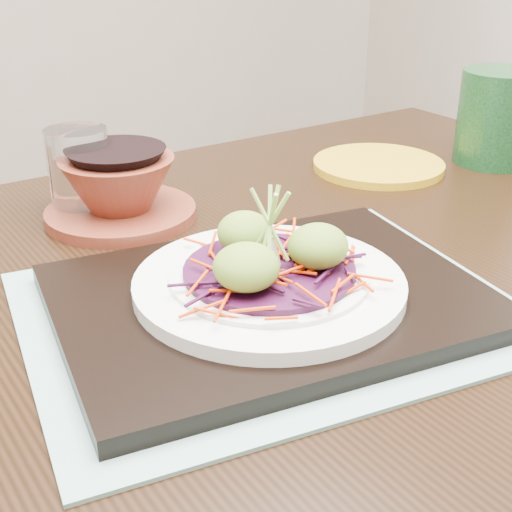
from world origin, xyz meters
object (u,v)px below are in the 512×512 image
dining_table (247,391)px  serving_tray (269,299)px  white_plate (269,283)px  green_jar (498,117)px  terracotta_bowl_set (119,192)px  yellow_plate (378,165)px  water_glass (80,172)px

dining_table → serving_tray: serving_tray is taller
serving_tray → white_plate: size_ratio=1.54×
white_plate → green_jar: bearing=19.0°
terracotta_bowl_set → yellow_plate: (0.36, -0.03, -0.03)m
dining_table → serving_tray: 0.12m
water_glass → yellow_plate: size_ratio=0.56×
water_glass → terracotta_bowl_set: water_glass is taller
dining_table → green_jar: green_jar is taller
water_glass → white_plate: bearing=-81.0°
serving_tray → yellow_plate: bearing=44.1°
yellow_plate → dining_table: bearing=-149.6°
yellow_plate → green_jar: green_jar is taller
water_glass → serving_tray: bearing=-81.0°
dining_table → water_glass: water_glass is taller
dining_table → yellow_plate: size_ratio=7.24×
white_plate → water_glass: bearing=99.0°
white_plate → yellow_plate: (0.34, 0.23, -0.02)m
serving_tray → yellow_plate: size_ratio=2.02×
water_glass → green_jar: green_jar is taller
terracotta_bowl_set → white_plate: bearing=-85.8°
white_plate → yellow_plate: 0.41m
serving_tray → green_jar: (0.49, 0.17, 0.05)m
serving_tray → white_plate: white_plate is taller
serving_tray → yellow_plate: serving_tray is taller
dining_table → serving_tray: (0.00, -0.03, 0.12)m
green_jar → water_glass: bearing=166.1°
dining_table → white_plate: bearing=-88.1°
dining_table → green_jar: 0.54m
white_plate → green_jar: green_jar is taller
terracotta_bowl_set → green_jar: (0.51, -0.09, 0.03)m
water_glass → yellow_plate: bearing=-10.2°
serving_tray → terracotta_bowl_set: 0.26m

